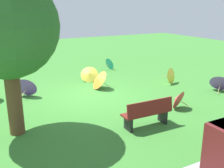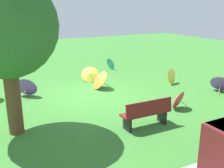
% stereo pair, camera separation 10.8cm
% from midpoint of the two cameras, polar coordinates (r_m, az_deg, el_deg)
% --- Properties ---
extents(ground, '(40.00, 40.00, 0.00)m').
position_cam_midpoint_polar(ground, '(11.05, -4.19, -2.58)').
color(ground, '#387A2D').
extents(park_bench, '(1.61, 0.50, 0.90)m').
position_cam_midpoint_polar(park_bench, '(8.17, 7.88, -6.23)').
color(park_bench, maroon).
rests_on(park_bench, ground).
extents(shade_tree, '(2.81, 2.81, 4.49)m').
position_cam_midpoint_polar(shade_tree, '(7.65, -21.62, 11.25)').
color(shade_tree, brown).
rests_on(shade_tree, ground).
extents(parasol_purple_0, '(1.01, 0.91, 0.86)m').
position_cam_midpoint_polar(parasol_purple_0, '(11.43, -17.55, -0.41)').
color(parasol_purple_0, tan).
rests_on(parasol_purple_0, ground).
extents(parasol_orange_0, '(0.95, 0.97, 0.85)m').
position_cam_midpoint_polar(parasol_orange_0, '(11.88, -2.66, 0.99)').
color(parasol_orange_0, tan).
rests_on(parasol_orange_0, ground).
extents(parasol_yellow_1, '(0.81, 0.78, 0.78)m').
position_cam_midpoint_polar(parasol_yellow_1, '(12.94, 13.23, 1.67)').
color(parasol_yellow_1, tan).
rests_on(parasol_yellow_1, ground).
extents(parasol_purple_2, '(1.05, 1.12, 0.82)m').
position_cam_midpoint_polar(parasol_purple_2, '(12.45, 22.71, 0.32)').
color(parasol_purple_2, tan).
rests_on(parasol_purple_2, ground).
extents(parasol_red_1, '(0.80, 0.74, 0.71)m').
position_cam_midpoint_polar(parasol_red_1, '(9.88, 14.11, -3.20)').
color(parasol_red_1, tan).
rests_on(parasol_red_1, ground).
extents(parasol_teal_2, '(0.70, 0.73, 0.69)m').
position_cam_midpoint_polar(parasol_teal_2, '(15.61, 0.03, 4.44)').
color(parasol_teal_2, tan).
rests_on(parasol_teal_2, ground).
extents(parasol_yellow_3, '(1.07, 0.99, 0.75)m').
position_cam_midpoint_polar(parasol_yellow_3, '(13.10, -4.57, 2.18)').
color(parasol_yellow_3, tan).
rests_on(parasol_yellow_3, ground).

